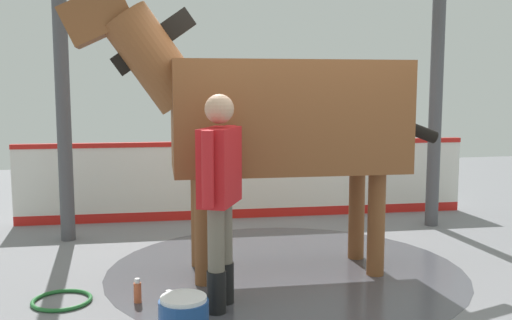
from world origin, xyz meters
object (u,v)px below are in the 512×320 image
(horse, at_px, (273,114))
(hose_coil, at_px, (62,300))
(bottle_shampoo, at_px, (169,305))
(wash_bucket, at_px, (184,317))
(bottle_spray, at_px, (138,292))
(handler, at_px, (220,187))

(horse, height_order, hose_coil, horse)
(bottle_shampoo, bearing_deg, wash_bucket, 102.83)
(wash_bucket, relative_size, bottle_shampoo, 1.63)
(bottle_spray, relative_size, hose_coil, 0.42)
(horse, height_order, bottle_spray, horse)
(bottle_spray, bearing_deg, hose_coil, -12.59)
(bottle_spray, distance_m, hose_coil, 0.62)
(handler, height_order, bottle_shampoo, handler)
(horse, xyz_separation_m, wash_bucket, (0.95, 1.31, -1.34))
(handler, distance_m, bottle_shampoo, 0.97)
(horse, bearing_deg, wash_bucket, 56.73)
(handler, bearing_deg, wash_bucket, -98.74)
(wash_bucket, bearing_deg, horse, -125.87)
(horse, bearing_deg, hose_coil, 16.19)
(handler, relative_size, bottle_shampoo, 7.79)
(bottle_spray, xyz_separation_m, hose_coil, (0.60, -0.13, -0.07))
(bottle_shampoo, bearing_deg, handler, -162.35)
(wash_bucket, relative_size, hose_coil, 0.73)
(horse, height_order, wash_bucket, horse)
(hose_coil, bearing_deg, handler, 163.04)
(handler, bearing_deg, hose_coil, -171.31)
(wash_bucket, distance_m, bottle_shampoo, 0.37)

